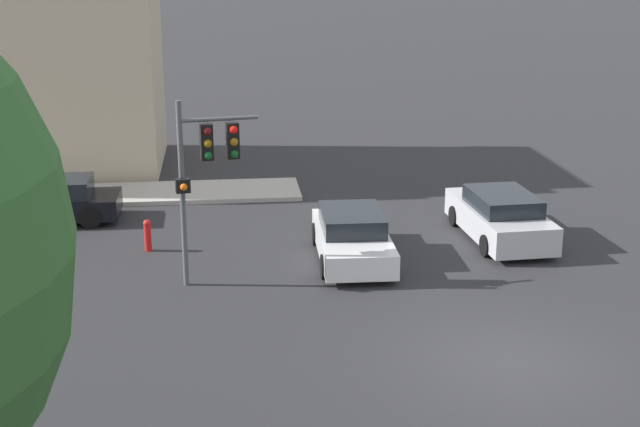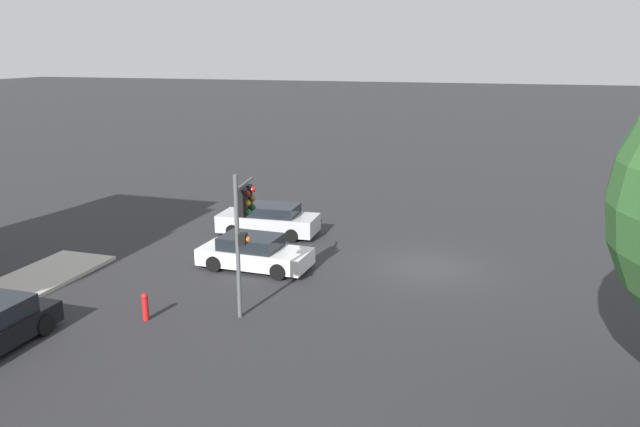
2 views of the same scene
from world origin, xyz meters
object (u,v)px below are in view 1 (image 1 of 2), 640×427
(crossing_car_0, at_px, (500,216))
(crossing_car_1, at_px, (352,237))
(traffic_signal, at_px, (207,159))
(fire_hydrant, at_px, (148,234))
(parked_car_0, at_px, (52,201))

(crossing_car_0, height_order, crossing_car_1, crossing_car_0)
(traffic_signal, distance_m, fire_hydrant, 4.28)
(crossing_car_1, height_order, fire_hydrant, crossing_car_1)
(fire_hydrant, bearing_deg, traffic_signal, -146.89)
(traffic_signal, height_order, fire_hydrant, traffic_signal)
(fire_hydrant, bearing_deg, parked_car_0, 44.69)
(crossing_car_0, bearing_deg, traffic_signal, 104.42)
(traffic_signal, height_order, crossing_car_0, traffic_signal)
(traffic_signal, bearing_deg, crossing_car_1, 100.73)
(crossing_car_1, bearing_deg, traffic_signal, -68.55)
(crossing_car_1, relative_size, fire_hydrant, 4.84)
(traffic_signal, relative_size, crossing_car_0, 1.00)
(crossing_car_0, xyz_separation_m, crossing_car_1, (-1.24, 4.54, -0.05))
(parked_car_0, height_order, fire_hydrant, parked_car_0)
(traffic_signal, xyz_separation_m, fire_hydrant, (2.73, 1.78, -2.78))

